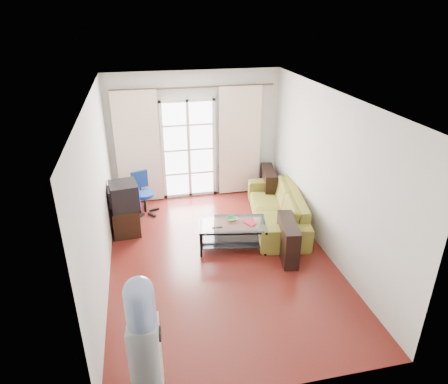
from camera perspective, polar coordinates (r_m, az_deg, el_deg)
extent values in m
plane|color=maroon|center=(6.79, -0.54, -9.42)|extent=(5.20, 5.20, 0.00)
plane|color=white|center=(5.72, -0.65, 13.50)|extent=(5.20, 5.20, 0.00)
cube|color=silver|center=(8.54, -4.17, 7.99)|extent=(3.60, 0.02, 2.70)
cube|color=silver|center=(3.98, 7.28, -14.05)|extent=(3.60, 0.02, 2.70)
cube|color=silver|center=(6.06, -17.49, -0.48)|extent=(0.02, 5.20, 2.70)
cube|color=silver|center=(6.70, 14.68, 2.33)|extent=(0.02, 5.20, 2.70)
cube|color=white|center=(8.56, -5.07, 6.09)|extent=(1.01, 0.02, 2.04)
cube|color=white|center=(8.55, -5.05, 6.04)|extent=(1.16, 0.06, 2.15)
cylinder|color=#4C3F2D|center=(8.20, -4.29, 14.69)|extent=(3.30, 0.04, 0.04)
cube|color=#FBE6CA|center=(8.39, -12.19, 6.11)|extent=(0.90, 0.07, 2.35)
cube|color=#FBE6CA|center=(8.65, 2.27, 7.22)|extent=(0.90, 0.07, 2.35)
cube|color=#9A9A9D|center=(8.93, 1.21, 1.88)|extent=(0.64, 0.12, 0.64)
imported|color=brown|center=(7.73, 7.54, -2.21)|extent=(2.57, 1.66, 0.66)
cube|color=silver|center=(6.86, 1.24, -4.53)|extent=(1.24, 0.85, 0.01)
cube|color=black|center=(7.02, 1.22, -6.78)|extent=(1.17, 0.78, 0.01)
cube|color=black|center=(6.72, -3.30, -7.56)|extent=(0.05, 0.05, 0.46)
cube|color=black|center=(6.78, 5.99, -7.35)|extent=(0.05, 0.05, 0.46)
cube|color=black|center=(7.23, -3.23, -5.02)|extent=(0.05, 0.05, 0.46)
cube|color=black|center=(7.28, 5.37, -4.84)|extent=(0.05, 0.05, 0.46)
imported|color=#2E7E3B|center=(6.94, 1.13, -3.88)|extent=(0.30, 0.30, 0.05)
imported|color=#AA3614|center=(6.82, 3.32, -4.62)|extent=(0.33, 0.34, 0.02)
cube|color=black|center=(6.73, -1.01, -5.03)|extent=(0.17, 0.06, 0.02)
cube|color=black|center=(7.66, -13.86, -3.63)|extent=(0.53, 0.75, 0.52)
cube|color=black|center=(7.37, -14.11, -0.49)|extent=(0.55, 0.58, 0.48)
cube|color=#0C19E5|center=(7.39, -12.25, -0.21)|extent=(0.08, 0.41, 0.35)
cube|color=black|center=(7.36, -15.69, -0.73)|extent=(0.19, 0.37, 0.31)
cylinder|color=black|center=(8.23, -11.22, -1.63)|extent=(0.05, 0.05, 0.44)
cylinder|color=navy|center=(8.14, -11.34, -0.32)|extent=(0.42, 0.42, 0.07)
cube|color=navy|center=(8.20, -11.99, 1.78)|extent=(0.34, 0.16, 0.36)
cube|color=silver|center=(4.59, -11.06, -22.44)|extent=(0.34, 0.34, 0.99)
cylinder|color=#7D94C2|center=(4.11, -11.87, -15.89)|extent=(0.30, 0.30, 0.39)
sphere|color=#7D94C2|center=(3.99, -12.13, -13.74)|extent=(0.30, 0.30, 0.30)
cube|color=black|center=(4.34, -9.27, -19.37)|extent=(0.05, 0.13, 0.10)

